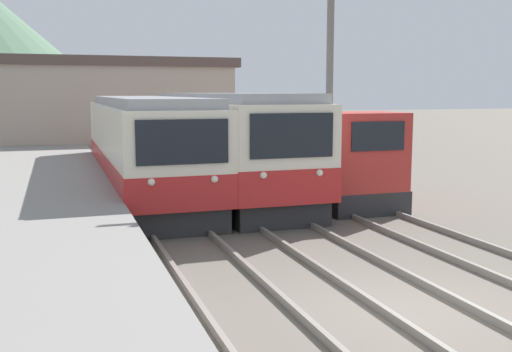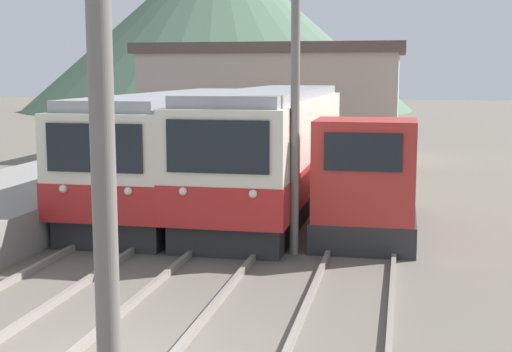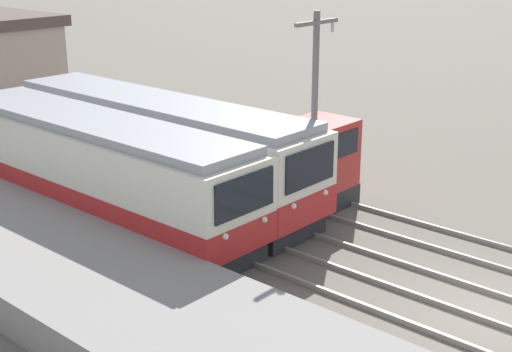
{
  "view_description": "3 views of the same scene",
  "coord_description": "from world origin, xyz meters",
  "px_view_note": "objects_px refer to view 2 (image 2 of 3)",
  "views": [
    {
      "loc": [
        -5.46,
        -8.13,
        3.6
      ],
      "look_at": [
        -0.3,
        7.29,
        1.31
      ],
      "focal_mm": 42.0,
      "sensor_mm": 36.0,
      "label": 1
    },
    {
      "loc": [
        4.02,
        -8.59,
        4.07
      ],
      "look_at": [
        0.64,
        7.79,
        1.62
      ],
      "focal_mm": 50.0,
      "sensor_mm": 36.0,
      "label": 2
    },
    {
      "loc": [
        -15.55,
        -5.87,
        8.81
      ],
      "look_at": [
        -0.07,
        7.75,
        1.89
      ],
      "focal_mm": 50.0,
      "sensor_mm": 36.0,
      "label": 3
    }
  ],
  "objects_px": {
    "catenary_mast_near": "(103,119)",
    "shunting_locomotive": "(368,186)",
    "commuter_train_left": "(183,153)",
    "commuter_train_center": "(273,152)",
    "catenary_mast_mid": "(296,89)"
  },
  "relations": [
    {
      "from": "shunting_locomotive",
      "to": "catenary_mast_mid",
      "type": "bearing_deg",
      "value": -120.34
    },
    {
      "from": "commuter_train_center",
      "to": "shunting_locomotive",
      "type": "height_order",
      "value": "commuter_train_center"
    },
    {
      "from": "shunting_locomotive",
      "to": "catenary_mast_mid",
      "type": "height_order",
      "value": "catenary_mast_mid"
    },
    {
      "from": "commuter_train_center",
      "to": "catenary_mast_near",
      "type": "bearing_deg",
      "value": -84.58
    },
    {
      "from": "shunting_locomotive",
      "to": "catenary_mast_near",
      "type": "bearing_deg",
      "value": -96.65
    },
    {
      "from": "commuter_train_center",
      "to": "catenary_mast_mid",
      "type": "distance_m",
      "value": 6.18
    },
    {
      "from": "catenary_mast_near",
      "to": "shunting_locomotive",
      "type": "bearing_deg",
      "value": 83.35
    },
    {
      "from": "commuter_train_left",
      "to": "catenary_mast_mid",
      "type": "bearing_deg",
      "value": -51.66
    },
    {
      "from": "catenary_mast_mid",
      "to": "commuter_train_center",
      "type": "bearing_deg",
      "value": 104.99
    },
    {
      "from": "shunting_locomotive",
      "to": "catenary_mast_near",
      "type": "relative_size",
      "value": 0.88
    },
    {
      "from": "commuter_train_center",
      "to": "catenary_mast_near",
      "type": "xyz_separation_m",
      "value": [
        1.51,
        -15.88,
        2.05
      ]
    },
    {
      "from": "commuter_train_center",
      "to": "shunting_locomotive",
      "type": "distance_m",
      "value": 4.32
    },
    {
      "from": "catenary_mast_near",
      "to": "commuter_train_center",
      "type": "bearing_deg",
      "value": 95.42
    },
    {
      "from": "commuter_train_left",
      "to": "catenary_mast_mid",
      "type": "relative_size",
      "value": 1.92
    },
    {
      "from": "commuter_train_left",
      "to": "commuter_train_center",
      "type": "distance_m",
      "value": 2.81
    }
  ]
}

